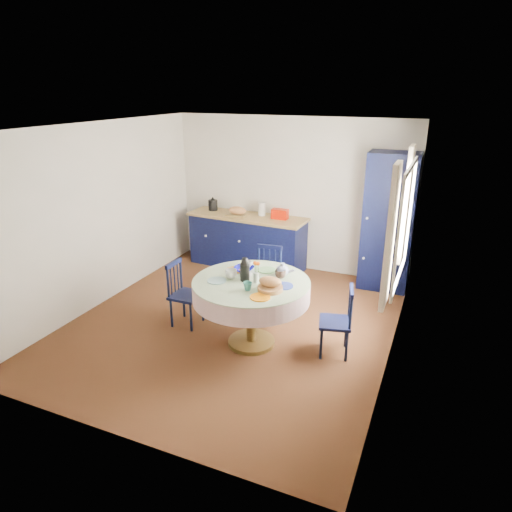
{
  "coord_description": "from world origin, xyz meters",
  "views": [
    {
      "loc": [
        2.37,
        -4.76,
        2.93
      ],
      "look_at": [
        0.25,
        0.2,
        0.91
      ],
      "focal_mm": 32.0,
      "sensor_mm": 36.0,
      "label": 1
    }
  ],
  "objects_px": {
    "mug_c": "(280,274)",
    "cobalt_bowl": "(244,269)",
    "kitchen_counter": "(247,240)",
    "dining_table": "(252,291)",
    "mug_d": "(249,265)",
    "mug_a": "(231,274)",
    "mug_b": "(248,286)",
    "chair_left": "(184,293)",
    "pantry_cabinet": "(388,222)",
    "chair_far": "(267,277)",
    "chair_right": "(338,321)"
  },
  "relations": [
    {
      "from": "pantry_cabinet",
      "to": "mug_b",
      "type": "xyz_separation_m",
      "value": [
        -1.13,
        -2.6,
        -0.16
      ]
    },
    {
      "from": "mug_d",
      "to": "chair_left",
      "type": "bearing_deg",
      "value": -165.88
    },
    {
      "from": "chair_left",
      "to": "pantry_cabinet",
      "type": "bearing_deg",
      "value": -45.13
    },
    {
      "from": "kitchen_counter",
      "to": "mug_a",
      "type": "xyz_separation_m",
      "value": [
        0.84,
        -2.33,
        0.41
      ]
    },
    {
      "from": "kitchen_counter",
      "to": "cobalt_bowl",
      "type": "relative_size",
      "value": 8.64
    },
    {
      "from": "dining_table",
      "to": "mug_d",
      "type": "distance_m",
      "value": 0.42
    },
    {
      "from": "mug_a",
      "to": "mug_b",
      "type": "height_order",
      "value": "mug_a"
    },
    {
      "from": "mug_d",
      "to": "mug_c",
      "type": "bearing_deg",
      "value": -14.83
    },
    {
      "from": "chair_far",
      "to": "mug_a",
      "type": "xyz_separation_m",
      "value": [
        -0.05,
        -1.01,
        0.44
      ]
    },
    {
      "from": "chair_far",
      "to": "mug_b",
      "type": "xyz_separation_m",
      "value": [
        0.27,
        -1.24,
        0.43
      ]
    },
    {
      "from": "mug_b",
      "to": "pantry_cabinet",
      "type": "bearing_deg",
      "value": 66.57
    },
    {
      "from": "dining_table",
      "to": "chair_left",
      "type": "xyz_separation_m",
      "value": [
        -1.01,
        0.13,
        -0.27
      ]
    },
    {
      "from": "chair_left",
      "to": "cobalt_bowl",
      "type": "xyz_separation_m",
      "value": [
        0.81,
        0.1,
        0.43
      ]
    },
    {
      "from": "mug_a",
      "to": "mug_d",
      "type": "relative_size",
      "value": 1.31
    },
    {
      "from": "dining_table",
      "to": "chair_far",
      "type": "height_order",
      "value": "dining_table"
    },
    {
      "from": "pantry_cabinet",
      "to": "mug_a",
      "type": "distance_m",
      "value": 2.78
    },
    {
      "from": "chair_far",
      "to": "chair_right",
      "type": "height_order",
      "value": "chair_far"
    },
    {
      "from": "chair_right",
      "to": "pantry_cabinet",
      "type": "bearing_deg",
      "value": 160.81
    },
    {
      "from": "kitchen_counter",
      "to": "mug_d",
      "type": "height_order",
      "value": "kitchen_counter"
    },
    {
      "from": "kitchen_counter",
      "to": "mug_c",
      "type": "xyz_separation_m",
      "value": [
        1.36,
        -2.1,
        0.41
      ]
    },
    {
      "from": "mug_b",
      "to": "chair_left",
      "type": "bearing_deg",
      "value": 160.71
    },
    {
      "from": "mug_a",
      "to": "mug_b",
      "type": "xyz_separation_m",
      "value": [
        0.31,
        -0.23,
        -0.01
      ]
    },
    {
      "from": "kitchen_counter",
      "to": "mug_c",
      "type": "relative_size",
      "value": 15.74
    },
    {
      "from": "mug_c",
      "to": "cobalt_bowl",
      "type": "height_order",
      "value": "mug_c"
    },
    {
      "from": "dining_table",
      "to": "mug_a",
      "type": "height_order",
      "value": "dining_table"
    },
    {
      "from": "chair_left",
      "to": "mug_d",
      "type": "bearing_deg",
      "value": -76.41
    },
    {
      "from": "mug_b",
      "to": "cobalt_bowl",
      "type": "bearing_deg",
      "value": 119.0
    },
    {
      "from": "mug_d",
      "to": "mug_a",
      "type": "bearing_deg",
      "value": -101.39
    },
    {
      "from": "chair_left",
      "to": "chair_far",
      "type": "height_order",
      "value": "chair_far"
    },
    {
      "from": "mug_b",
      "to": "mug_d",
      "type": "bearing_deg",
      "value": 112.73
    },
    {
      "from": "chair_left",
      "to": "mug_a",
      "type": "bearing_deg",
      "value": -101.19
    },
    {
      "from": "kitchen_counter",
      "to": "chair_left",
      "type": "distance_m",
      "value": 2.19
    },
    {
      "from": "pantry_cabinet",
      "to": "mug_c",
      "type": "relative_size",
      "value": 15.86
    },
    {
      "from": "pantry_cabinet",
      "to": "mug_b",
      "type": "relative_size",
      "value": 20.55
    },
    {
      "from": "mug_a",
      "to": "mug_b",
      "type": "distance_m",
      "value": 0.39
    },
    {
      "from": "mug_c",
      "to": "chair_right",
      "type": "bearing_deg",
      "value": -1.74
    },
    {
      "from": "dining_table",
      "to": "chair_left",
      "type": "bearing_deg",
      "value": 172.8
    },
    {
      "from": "mug_d",
      "to": "cobalt_bowl",
      "type": "height_order",
      "value": "mug_d"
    },
    {
      "from": "mug_b",
      "to": "cobalt_bowl",
      "type": "xyz_separation_m",
      "value": [
        -0.26,
        0.47,
        -0.02
      ]
    },
    {
      "from": "dining_table",
      "to": "mug_d",
      "type": "bearing_deg",
      "value": 119.04
    },
    {
      "from": "kitchen_counter",
      "to": "dining_table",
      "type": "distance_m",
      "value": 2.58
    },
    {
      "from": "mug_a",
      "to": "mug_b",
      "type": "relative_size",
      "value": 1.36
    },
    {
      "from": "mug_c",
      "to": "cobalt_bowl",
      "type": "xyz_separation_m",
      "value": [
        -0.47,
        0.01,
        -0.02
      ]
    },
    {
      "from": "pantry_cabinet",
      "to": "mug_b",
      "type": "bearing_deg",
      "value": -114.58
    },
    {
      "from": "mug_b",
      "to": "cobalt_bowl",
      "type": "height_order",
      "value": "mug_b"
    },
    {
      "from": "chair_left",
      "to": "mug_c",
      "type": "distance_m",
      "value": 1.36
    },
    {
      "from": "kitchen_counter",
      "to": "mug_c",
      "type": "bearing_deg",
      "value": -54.01
    },
    {
      "from": "chair_far",
      "to": "mug_c",
      "type": "relative_size",
      "value": 6.75
    },
    {
      "from": "kitchen_counter",
      "to": "chair_right",
      "type": "distance_m",
      "value": 2.98
    },
    {
      "from": "dining_table",
      "to": "chair_left",
      "type": "distance_m",
      "value": 1.06
    }
  ]
}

